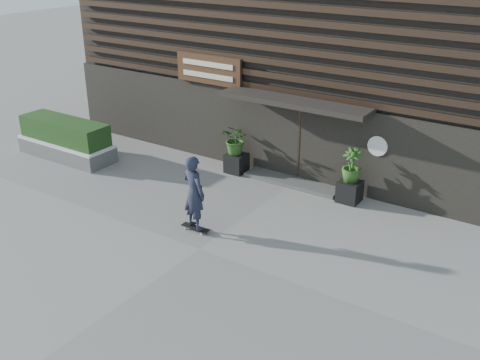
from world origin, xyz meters
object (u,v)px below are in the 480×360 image
Objects in this scene: planter_pot_right at (350,191)px; skateboarder at (194,193)px; raised_bed at (67,150)px; planter_pot_left at (236,163)px.

skateboarder is (-2.54, -3.73, 0.75)m from planter_pot_right.
planter_pot_right is 0.17× the size of raised_bed.
skateboarder reaches higher than planter_pot_left.
planter_pot_right reaches higher than raised_bed.
raised_bed is (-9.24, -2.05, -0.05)m from planter_pot_right.
skateboarder is (6.71, -1.68, 0.80)m from raised_bed.
planter_pot_right is 0.30× the size of skateboarder.
planter_pot_left is 3.80m from planter_pot_right.
raised_bed is 6.96m from skateboarder.
planter_pot_left and planter_pot_right have the same top height.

